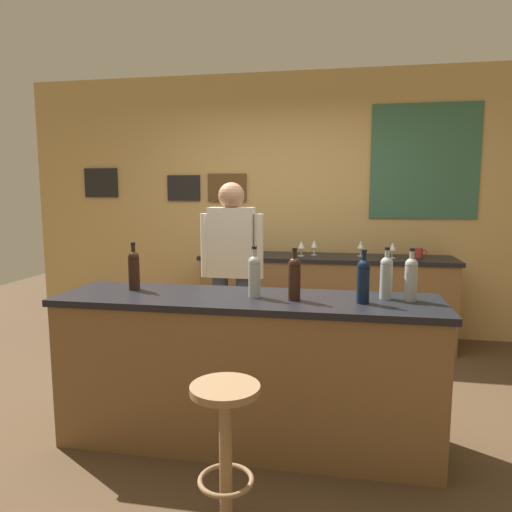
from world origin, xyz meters
The scene contains 18 objects.
ground_plane centered at (0.00, 0.00, 0.00)m, with size 10.00×10.00×0.00m, color #4C3823.
back_wall centered at (0.02, 2.03, 1.41)m, with size 6.00×0.09×2.80m.
bar_counter centered at (0.00, -0.40, 0.46)m, with size 2.30×0.60×0.92m.
side_counter centered at (0.40, 1.65, 0.45)m, with size 2.54×0.56×0.90m.
bartender centered at (-0.32, 0.58, 0.94)m, with size 0.52×0.21×1.62m.
bar_stool centered at (0.05, -1.14, 0.46)m, with size 0.32×0.32×0.68m.
wine_bottle_a centered at (-0.75, -0.32, 1.06)m, with size 0.07×0.07×0.31m.
wine_bottle_b centered at (0.05, -0.40, 1.06)m, with size 0.07×0.07×0.31m.
wine_bottle_c centered at (0.29, -0.43, 1.06)m, with size 0.07×0.07×0.31m.
wine_bottle_d centered at (0.68, -0.44, 1.06)m, with size 0.07×0.07×0.31m.
wine_bottle_e centered at (0.82, -0.30, 1.06)m, with size 0.07×0.07×0.31m.
wine_bottle_f centered at (0.95, -0.33, 1.06)m, with size 0.07×0.07×0.31m.
wine_glass_a centered at (-0.27, 1.67, 1.01)m, with size 0.07×0.07×0.16m.
wine_glass_b centered at (0.16, 1.61, 1.01)m, with size 0.07×0.07×0.16m.
wine_glass_c centered at (0.28, 1.70, 1.01)m, with size 0.07×0.07×0.16m.
wine_glass_d centered at (0.75, 1.71, 1.01)m, with size 0.07×0.07×0.16m.
wine_glass_e centered at (1.05, 1.61, 1.01)m, with size 0.07×0.07×0.16m.
coffee_mug centered at (1.31, 1.71, 0.95)m, with size 0.12×0.08×0.09m.
Camera 1 is at (0.55, -3.10, 1.54)m, focal length 32.94 mm.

